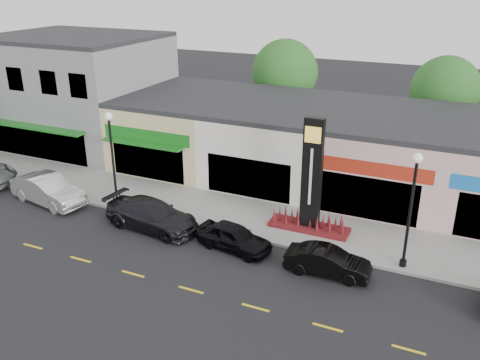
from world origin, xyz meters
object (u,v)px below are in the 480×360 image
at_px(lamp_west_near, 112,150).
at_px(lamp_east_near, 412,200).
at_px(car_black_sedan, 234,237).
at_px(car_white_van, 48,190).
at_px(pylon_sign, 311,192).
at_px(car_black_conv, 328,262).
at_px(car_dark_sedan, 152,215).

distance_m(lamp_west_near, lamp_east_near, 16.00).
relative_size(lamp_east_near, car_black_sedan, 1.42).
relative_size(car_white_van, car_black_sedan, 1.30).
bearing_deg(car_white_van, lamp_east_near, -76.69).
bearing_deg(pylon_sign, car_black_conv, -61.13).
bearing_deg(lamp_west_near, pylon_sign, 8.77).
bearing_deg(car_black_sedan, car_black_conv, -84.18).
bearing_deg(lamp_east_near, lamp_west_near, 180.00).
height_order(lamp_west_near, pylon_sign, pylon_sign).
bearing_deg(pylon_sign, car_dark_sedan, -158.13).
xyz_separation_m(lamp_east_near, car_black_conv, (-3.04, -1.86, -2.85)).
height_order(car_white_van, car_black_conv, car_white_van).
bearing_deg(car_black_conv, car_white_van, 85.40).
bearing_deg(car_black_conv, pylon_sign, 26.50).
bearing_deg(car_black_conv, car_dark_sedan, 84.80).
distance_m(lamp_west_near, car_black_conv, 13.40).
relative_size(car_white_van, car_black_conv, 1.31).
xyz_separation_m(car_white_van, car_black_sedan, (12.16, -0.38, -0.17)).
xyz_separation_m(lamp_west_near, car_black_conv, (12.96, -1.86, -2.85)).
height_order(car_white_van, car_dark_sedan, car_white_van).
height_order(lamp_west_near, car_black_conv, lamp_west_near).
height_order(car_white_van, car_black_sedan, car_white_van).
distance_m(lamp_east_near, pylon_sign, 5.42).
relative_size(lamp_west_near, pylon_sign, 0.91).
height_order(car_black_sedan, car_black_conv, car_black_sedan).
bearing_deg(lamp_east_near, car_black_conv, -148.54).
height_order(lamp_west_near, car_black_sedan, lamp_west_near).
bearing_deg(car_white_van, pylon_sign, -69.17).
bearing_deg(car_black_conv, lamp_east_near, -60.91).
height_order(lamp_east_near, car_black_conv, lamp_east_near).
height_order(car_dark_sedan, car_black_sedan, car_dark_sedan).
bearing_deg(car_dark_sedan, car_black_conv, -87.24).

